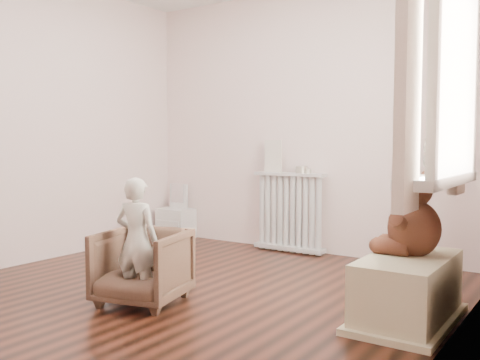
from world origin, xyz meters
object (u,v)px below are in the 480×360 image
Objects in this scene: child at (137,240)px; plush_cat at (438,158)px; armchair at (142,267)px; toy_bench at (408,289)px; teddy_bear at (415,211)px; radiator at (290,213)px; toy_vanity at (176,214)px.

plush_cat reaches higher than child.
child is 3.14× the size of plush_cat.
armchair is at bearing -154.87° from plush_cat.
child is 0.99× the size of toy_bench.
radiator is at bearing 138.53° from teddy_bear.
toy_bench is 1.66× the size of teddy_bear.
toy_vanity is (-1.46, -0.03, -0.11)m from radiator.
toy_vanity is 3.37m from teddy_bear.
radiator is 2.12m from child.
toy_bench is at bearing -152.32° from plush_cat.
toy_bench is at bearing -95.81° from teddy_bear.
toy_bench is at bearing -41.81° from radiator.
plush_cat is at bearing -38.19° from radiator.
child is (0.00, -0.05, 0.19)m from armchair.
plush_cat is (0.14, 0.06, 0.80)m from toy_bench.
teddy_bear is at bearing -40.00° from radiator.
child is at bearing -156.08° from teddy_bear.
plush_cat is at bearing -170.78° from child.
toy_vanity is at bearing 111.91° from armchair.
plush_cat reaches higher than radiator.
armchair is 1.72m from toy_bench.
plush_cat is (3.21, -1.34, 0.72)m from toy_vanity.
toy_vanity is 2.51m from armchair.
armchair is at bearing -158.55° from toy_bench.
toy_vanity reaches higher than toy_bench.
radiator is at bearing 1.17° from toy_vanity.
teddy_bear is at bearing 174.69° from plush_cat.
plush_cat reaches higher than toy_vanity.
teddy_bear is at bearing -23.27° from toy_vanity.
toy_bench is (3.07, -1.41, -0.08)m from toy_vanity.
radiator is 2.12m from teddy_bear.
armchair is 2.02m from plush_cat.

